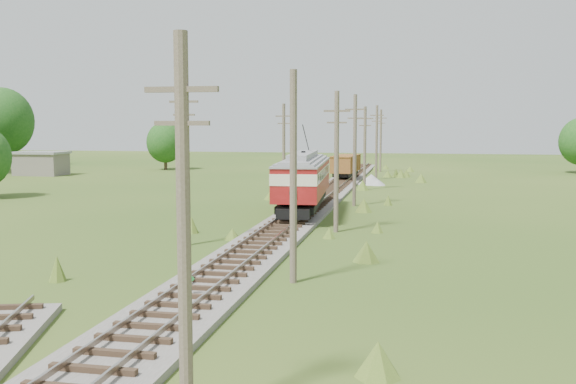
% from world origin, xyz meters
% --- Properties ---
extents(ground, '(260.00, 260.00, 0.00)m').
position_xyz_m(ground, '(0.00, 0.00, 0.00)').
color(ground, '#284A16').
rests_on(ground, ground).
extents(railbed_main, '(3.60, 96.00, 0.57)m').
position_xyz_m(railbed_main, '(0.00, 34.00, 0.19)').
color(railbed_main, '#605B54').
rests_on(railbed_main, ground).
extents(switch_marker, '(0.45, 0.06, 1.08)m').
position_xyz_m(switch_marker, '(-0.20, 1.50, 0.63)').
color(switch_marker, black).
rests_on(switch_marker, ground).
extents(streetcar, '(4.01, 13.32, 6.04)m').
position_xyz_m(streetcar, '(0.00, 25.18, 2.77)').
color(streetcar, black).
rests_on(streetcar, ground).
extents(gondola, '(2.95, 7.56, 2.46)m').
position_xyz_m(gondola, '(0.00, 54.27, 1.89)').
color(gondola, black).
rests_on(gondola, ground).
extents(gravel_pile, '(3.13, 3.32, 1.14)m').
position_xyz_m(gravel_pile, '(3.40, 50.12, 0.53)').
color(gravel_pile, gray).
rests_on(gravel_pile, ground).
extents(utility_pole_r_0, '(1.60, 0.30, 8.50)m').
position_xyz_m(utility_pole_r_0, '(3.20, -8.00, 4.37)').
color(utility_pole_r_0, brown).
rests_on(utility_pole_r_0, ground).
extents(utility_pole_r_1, '(0.30, 0.30, 8.80)m').
position_xyz_m(utility_pole_r_1, '(3.10, 5.00, 4.40)').
color(utility_pole_r_1, brown).
rests_on(utility_pole_r_1, ground).
extents(utility_pole_r_2, '(1.60, 0.30, 8.60)m').
position_xyz_m(utility_pole_r_2, '(3.30, 18.00, 4.42)').
color(utility_pole_r_2, brown).
rests_on(utility_pole_r_2, ground).
extents(utility_pole_r_3, '(1.60, 0.30, 9.00)m').
position_xyz_m(utility_pole_r_3, '(3.20, 31.00, 4.63)').
color(utility_pole_r_3, brown).
rests_on(utility_pole_r_3, ground).
extents(utility_pole_r_4, '(1.60, 0.30, 8.40)m').
position_xyz_m(utility_pole_r_4, '(3.00, 44.00, 4.32)').
color(utility_pole_r_4, brown).
rests_on(utility_pole_r_4, ground).
extents(utility_pole_r_5, '(1.60, 0.30, 8.90)m').
position_xyz_m(utility_pole_r_5, '(3.40, 57.00, 4.58)').
color(utility_pole_r_5, brown).
rests_on(utility_pole_r_5, ground).
extents(utility_pole_r_6, '(1.60, 0.30, 8.70)m').
position_xyz_m(utility_pole_r_6, '(3.20, 70.00, 4.47)').
color(utility_pole_r_6, brown).
rests_on(utility_pole_r_6, ground).
extents(utility_pole_l_a, '(1.60, 0.30, 9.00)m').
position_xyz_m(utility_pole_l_a, '(-4.20, 12.00, 4.63)').
color(utility_pole_l_a, brown).
rests_on(utility_pole_l_a, ground).
extents(utility_pole_l_b, '(1.60, 0.30, 8.60)m').
position_xyz_m(utility_pole_l_b, '(-4.50, 40.00, 4.42)').
color(utility_pole_l_b, brown).
rests_on(utility_pole_l_b, ground).
extents(tree_left_5, '(9.66, 9.66, 12.44)m').
position_xyz_m(tree_left_5, '(-56.00, 70.00, 7.12)').
color(tree_left_5, '#38281C').
rests_on(tree_left_5, ground).
extents(tree_mid_a, '(5.46, 5.46, 7.03)m').
position_xyz_m(tree_mid_a, '(-28.00, 68.00, 4.02)').
color(tree_mid_a, '#38281C').
rests_on(tree_mid_a, ground).
extents(shed, '(6.40, 4.40, 3.10)m').
position_xyz_m(shed, '(-40.00, 55.00, 1.57)').
color(shed, slate).
rests_on(shed, ground).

